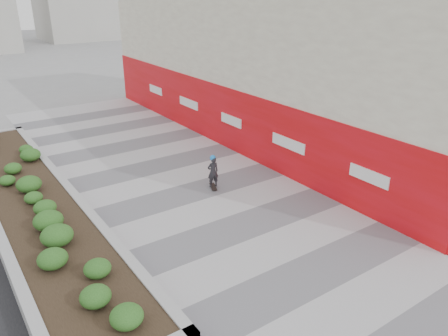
# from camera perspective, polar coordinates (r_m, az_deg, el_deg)

# --- Properties ---
(ground) EXTENTS (160.00, 160.00, 0.00)m
(ground) POSITION_cam_1_polar(r_m,az_deg,el_deg) (13.55, 7.10, -10.72)
(ground) COLOR gray
(ground) RESTS_ON ground
(walkway) EXTENTS (8.00, 36.00, 0.01)m
(walkway) POSITION_cam_1_polar(r_m,az_deg,el_deg) (15.56, -0.22, -5.76)
(walkway) COLOR #A8A8AD
(walkway) RESTS_ON ground
(building) EXTENTS (6.04, 24.08, 8.00)m
(building) POSITION_cam_1_polar(r_m,az_deg,el_deg) (22.94, 5.89, 13.96)
(building) COLOR beige
(building) RESTS_ON ground
(planter) EXTENTS (3.00, 18.00, 0.90)m
(planter) POSITION_cam_1_polar(r_m,az_deg,el_deg) (16.96, -23.91, -3.77)
(planter) COLOR #9E9EA0
(planter) RESTS_ON ground
(manhole_cover) EXTENTS (0.44, 0.44, 0.01)m
(manhole_cover) POSITION_cam_1_polar(r_m,az_deg,el_deg) (15.82, 1.28, -5.27)
(manhole_cover) COLOR #595654
(manhole_cover) RESTS_ON ground
(skateboarder) EXTENTS (0.50, 0.74, 1.40)m
(skateboarder) POSITION_cam_1_polar(r_m,az_deg,el_deg) (17.05, -1.45, -0.47)
(skateboarder) COLOR beige
(skateboarder) RESTS_ON ground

